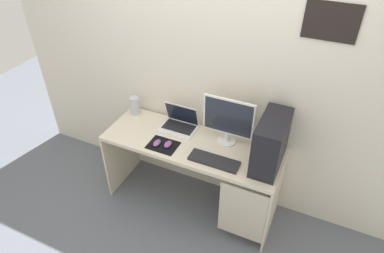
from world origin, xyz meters
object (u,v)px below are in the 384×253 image
(laptop, at_px, (179,123))
(mouse_right, at_px, (157,143))
(pc_tower, at_px, (271,143))
(mouse_left, at_px, (168,144))
(monitor, at_px, (228,120))
(speaker, at_px, (135,106))
(keyboard, at_px, (214,161))

(laptop, xyz_separation_m, mouse_right, (-0.06, -0.31, -0.02))
(pc_tower, xyz_separation_m, mouse_right, (-0.94, -0.17, -0.19))
(mouse_left, xyz_separation_m, mouse_right, (-0.10, -0.03, 0.00))
(mouse_left, bearing_deg, monitor, 31.03)
(mouse_left, bearing_deg, laptop, 96.31)
(pc_tower, bearing_deg, speaker, 173.06)
(pc_tower, relative_size, keyboard, 1.10)
(speaker, bearing_deg, laptop, -3.27)
(monitor, height_order, mouse_right, monitor)
(speaker, height_order, mouse_left, speaker)
(pc_tower, height_order, keyboard, pc_tower)
(pc_tower, bearing_deg, mouse_right, -169.50)
(keyboard, bearing_deg, laptop, 146.81)
(monitor, bearing_deg, mouse_right, -151.55)
(laptop, height_order, mouse_right, laptop)
(monitor, bearing_deg, laptop, 177.57)
(monitor, xyz_separation_m, speaker, (-0.97, 0.05, -0.15))
(speaker, bearing_deg, keyboard, -19.12)
(laptop, relative_size, speaker, 1.84)
(speaker, xyz_separation_m, mouse_right, (0.43, -0.34, -0.07))
(laptop, distance_m, keyboard, 0.56)
(keyboard, distance_m, mouse_left, 0.44)
(monitor, height_order, speaker, monitor)
(pc_tower, height_order, mouse_left, pc_tower)
(mouse_right, bearing_deg, speaker, 141.94)
(monitor, distance_m, mouse_left, 0.56)
(monitor, relative_size, mouse_left, 4.66)
(mouse_left, bearing_deg, speaker, 149.24)
(mouse_left, bearing_deg, keyboard, -2.62)
(speaker, distance_m, keyboard, 1.03)
(speaker, height_order, mouse_right, speaker)
(mouse_right, bearing_deg, pc_tower, 10.50)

